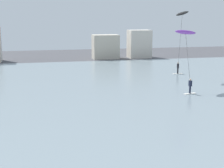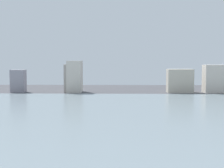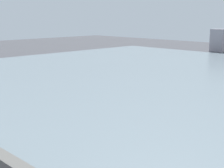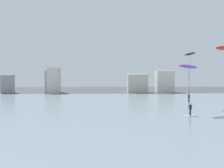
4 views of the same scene
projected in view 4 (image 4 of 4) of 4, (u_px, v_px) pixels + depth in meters
The scene contains 4 objects.
water_bay at pixel (91, 114), 35.02m from camera, with size 84.00×52.00×0.10m, color gray.
far_shore_buildings at pixel (102, 82), 64.53m from camera, with size 42.52×3.94×6.28m.
kitesurfer_black at pixel (190, 59), 42.51m from camera, with size 2.98×4.10×8.90m.
kitesurfer_purple at pixel (188, 71), 35.52m from camera, with size 3.20×4.31×6.81m.
Camera 4 is at (1.57, -3.53, 6.35)m, focal length 41.42 mm.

